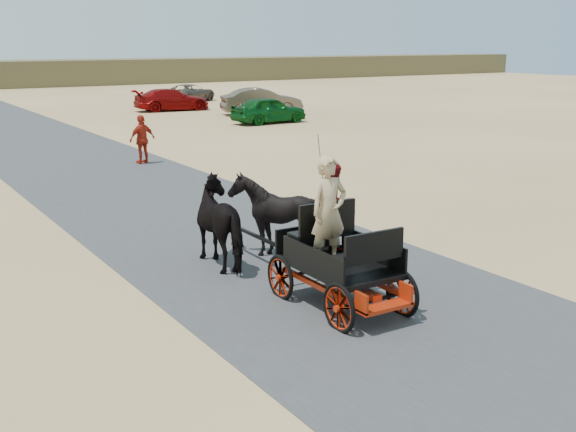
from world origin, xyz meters
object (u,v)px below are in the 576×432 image
horse_left (226,223)px  horse_right (275,215)px  carriage (339,285)px  pedestrian (142,139)px  car_d (190,93)px  car_a (269,110)px  car_c (172,100)px  car_b (261,101)px

horse_left → horse_right: (1.10, 0.00, 0.00)m
carriage → pedestrian: size_ratio=1.39×
horse_left → car_d: horse_left is taller
car_a → car_c: 9.30m
horse_left → carriage: bearing=100.4°
horse_left → car_b: size_ratio=0.43×
pedestrian → car_b: bearing=-146.4°
horse_left → pedestrian: size_ratio=1.16×
horse_left → car_a: bearing=-122.3°
horse_right → pedestrian: size_ratio=0.98×
carriage → horse_right: (0.55, 3.00, 0.49)m
horse_right → car_c: (10.46, 29.99, -0.18)m
car_c → carriage: bearing=166.4°
car_b → car_d: size_ratio=1.06×
pedestrian → car_c: (8.64, 17.81, -0.19)m
carriage → car_a: size_ratio=0.59×
car_b → car_c: car_b is taller
horse_left → horse_right: 1.10m
horse_right → car_d: horse_right is taller
carriage → car_d: 41.25m
car_b → horse_left: bearing=165.1°
horse_right → car_a: size_ratio=0.41×
car_a → car_b: 4.59m
carriage → car_c: 34.78m
car_d → pedestrian: bearing=119.3°
car_a → horse_right: bearing=146.3°
car_a → car_d: (2.12, 14.70, -0.08)m
horse_right → car_a: horse_right is taller
car_c → car_d: size_ratio=1.05×
car_b → car_d: bearing=15.3°
horse_left → car_a: (13.17, 20.83, -0.15)m
carriage → horse_right: size_ratio=1.41×
horse_right → car_c: horse_right is taller
car_d → car_a: bearing=139.0°
horse_right → car_a: bearing=-120.1°
carriage → car_a: car_a is taller
car_b → car_d: 10.55m
carriage → pedestrian: 15.37m
pedestrian → car_d: bearing=-130.7°
car_a → car_c: bearing=6.3°
horse_left → car_b: 29.20m
carriage → car_a: (12.62, 23.83, 0.34)m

